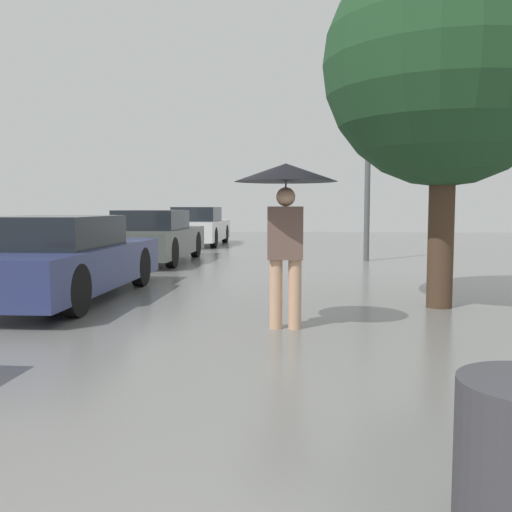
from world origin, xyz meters
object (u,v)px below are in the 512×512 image
(parked_car_third, at_px, (154,237))
(tree, at_px, (446,65))
(parked_car_second, at_px, (60,259))
(street_lamp, at_px, (368,136))
(pedestrian, at_px, (286,194))
(parked_car_farthest, at_px, (198,227))

(parked_car_third, relative_size, tree, 0.93)
(parked_car_second, height_order, street_lamp, street_lamp)
(pedestrian, relative_size, parked_car_farthest, 0.42)
(pedestrian, distance_m, parked_car_farthest, 14.18)
(pedestrian, relative_size, parked_car_second, 0.40)
(parked_car_farthest, xyz_separation_m, tree, (5.59, -12.16, 2.56))
(parked_car_third, xyz_separation_m, street_lamp, (5.23, 0.68, 2.48))
(pedestrian, distance_m, tree, 3.05)
(parked_car_third, bearing_deg, pedestrian, -65.01)
(parked_car_second, relative_size, parked_car_third, 1.01)
(parked_car_farthest, height_order, tree, tree)
(parked_car_farthest, relative_size, street_lamp, 0.90)
(parked_car_farthest, bearing_deg, parked_car_second, -89.06)
(tree, height_order, street_lamp, tree)
(pedestrian, xyz_separation_m, parked_car_second, (-3.37, 1.78, -0.91))
(street_lamp, bearing_deg, pedestrian, -102.09)
(parked_car_third, bearing_deg, parked_car_farthest, 90.80)
(parked_car_third, xyz_separation_m, tree, (5.50, -5.94, 2.59))
(parked_car_second, relative_size, street_lamp, 0.95)
(parked_car_second, xyz_separation_m, parked_car_farthest, (-0.19, 11.91, 0.05))
(parked_car_third, distance_m, parked_car_farthest, 6.23)
(parked_car_third, xyz_separation_m, parked_car_farthest, (-0.09, 6.22, 0.03))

